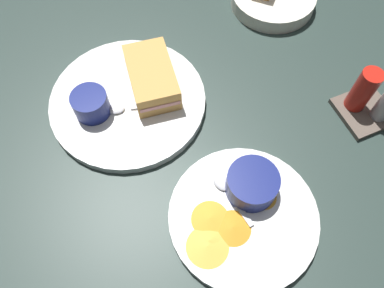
{
  "coord_description": "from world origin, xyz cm",
  "views": [
    {
      "loc": [
        36.96,
        -15.54,
        56.86
      ],
      "look_at": [
        10.55,
        -4.23,
        3.0
      ],
      "focal_mm": 35.09,
      "sensor_mm": 36.0,
      "label": 1
    }
  ],
  "objects_px": {
    "sandwich_half_near": "(152,77)",
    "condiment_caddy": "(368,101)",
    "plate_sandwich_main": "(128,101)",
    "spoon_by_dark_ramekin": "(123,109)",
    "plate_chips_companion": "(243,217)",
    "ramekin_dark_sauce": "(91,104)",
    "ramekin_light_gravy": "(252,183)",
    "spoon_by_gravy_ramekin": "(226,189)"
  },
  "relations": [
    {
      "from": "plate_sandwich_main",
      "to": "ramekin_light_gravy",
      "type": "distance_m",
      "value": 0.27
    },
    {
      "from": "plate_sandwich_main",
      "to": "spoon_by_dark_ramekin",
      "type": "distance_m",
      "value": 0.03
    },
    {
      "from": "ramekin_dark_sauce",
      "to": "spoon_by_gravy_ramekin",
      "type": "distance_m",
      "value": 0.27
    },
    {
      "from": "spoon_by_dark_ramekin",
      "to": "ramekin_light_gravy",
      "type": "bearing_deg",
      "value": 32.0
    },
    {
      "from": "sandwich_half_near",
      "to": "ramekin_light_gravy",
      "type": "height_order",
      "value": "sandwich_half_near"
    },
    {
      "from": "ramekin_dark_sauce",
      "to": "ramekin_light_gravy",
      "type": "relative_size",
      "value": 0.77
    },
    {
      "from": "ramekin_dark_sauce",
      "to": "plate_chips_companion",
      "type": "height_order",
      "value": "ramekin_dark_sauce"
    },
    {
      "from": "ramekin_dark_sauce",
      "to": "spoon_by_dark_ramekin",
      "type": "height_order",
      "value": "ramekin_dark_sauce"
    },
    {
      "from": "sandwich_half_near",
      "to": "condiment_caddy",
      "type": "relative_size",
      "value": 1.48
    },
    {
      "from": "ramekin_dark_sauce",
      "to": "condiment_caddy",
      "type": "height_order",
      "value": "condiment_caddy"
    },
    {
      "from": "spoon_by_dark_ramekin",
      "to": "condiment_caddy",
      "type": "bearing_deg",
      "value": 67.75
    },
    {
      "from": "sandwich_half_near",
      "to": "plate_chips_companion",
      "type": "relative_size",
      "value": 0.61
    },
    {
      "from": "condiment_caddy",
      "to": "spoon_by_dark_ramekin",
      "type": "bearing_deg",
      "value": -112.25
    },
    {
      "from": "spoon_by_dark_ramekin",
      "to": "plate_chips_companion",
      "type": "bearing_deg",
      "value": 23.12
    },
    {
      "from": "plate_chips_companion",
      "to": "condiment_caddy",
      "type": "xyz_separation_m",
      "value": [
        -0.09,
        0.29,
        0.03
      ]
    },
    {
      "from": "plate_chips_companion",
      "to": "spoon_by_gravy_ramekin",
      "type": "height_order",
      "value": "spoon_by_gravy_ramekin"
    },
    {
      "from": "spoon_by_gravy_ramekin",
      "to": "condiment_caddy",
      "type": "height_order",
      "value": "condiment_caddy"
    },
    {
      "from": "plate_sandwich_main",
      "to": "plate_chips_companion",
      "type": "distance_m",
      "value": 0.29
    },
    {
      "from": "plate_sandwich_main",
      "to": "ramekin_dark_sauce",
      "type": "relative_size",
      "value": 4.52
    },
    {
      "from": "sandwich_half_near",
      "to": "condiment_caddy",
      "type": "bearing_deg",
      "value": 59.81
    },
    {
      "from": "condiment_caddy",
      "to": "plate_chips_companion",
      "type": "bearing_deg",
      "value": -71.95
    },
    {
      "from": "sandwich_half_near",
      "to": "spoon_by_gravy_ramekin",
      "type": "height_order",
      "value": "sandwich_half_near"
    },
    {
      "from": "plate_chips_companion",
      "to": "plate_sandwich_main",
      "type": "bearing_deg",
      "value": -161.03
    },
    {
      "from": "plate_sandwich_main",
      "to": "spoon_by_dark_ramekin",
      "type": "bearing_deg",
      "value": -36.56
    },
    {
      "from": "spoon_by_dark_ramekin",
      "to": "sandwich_half_near",
      "type": "bearing_deg",
      "value": 113.72
    },
    {
      "from": "spoon_by_dark_ramekin",
      "to": "ramekin_light_gravy",
      "type": "height_order",
      "value": "ramekin_light_gravy"
    },
    {
      "from": "ramekin_light_gravy",
      "to": "spoon_by_gravy_ramekin",
      "type": "distance_m",
      "value": 0.04
    },
    {
      "from": "condiment_caddy",
      "to": "ramekin_light_gravy",
      "type": "bearing_deg",
      "value": -77.15
    },
    {
      "from": "spoon_by_dark_ramekin",
      "to": "ramekin_light_gravy",
      "type": "distance_m",
      "value": 0.26
    },
    {
      "from": "ramekin_light_gravy",
      "to": "spoon_by_gravy_ramekin",
      "type": "height_order",
      "value": "ramekin_light_gravy"
    },
    {
      "from": "sandwich_half_near",
      "to": "ramekin_dark_sauce",
      "type": "relative_size",
      "value": 2.28
    },
    {
      "from": "spoon_by_gravy_ramekin",
      "to": "condiment_caddy",
      "type": "bearing_deg",
      "value": 98.68
    },
    {
      "from": "sandwich_half_near",
      "to": "plate_chips_companion",
      "type": "bearing_deg",
      "value": 8.41
    },
    {
      "from": "plate_chips_companion",
      "to": "ramekin_light_gravy",
      "type": "distance_m",
      "value": 0.05
    },
    {
      "from": "ramekin_dark_sauce",
      "to": "ramekin_light_gravy",
      "type": "bearing_deg",
      "value": 38.01
    },
    {
      "from": "spoon_by_dark_ramekin",
      "to": "plate_sandwich_main",
      "type": "bearing_deg",
      "value": 143.44
    },
    {
      "from": "plate_chips_companion",
      "to": "ramekin_light_gravy",
      "type": "bearing_deg",
      "value": 140.19
    },
    {
      "from": "ramekin_dark_sauce",
      "to": "ramekin_light_gravy",
      "type": "height_order",
      "value": "ramekin_dark_sauce"
    },
    {
      "from": "spoon_by_gravy_ramekin",
      "to": "spoon_by_dark_ramekin",
      "type": "bearing_deg",
      "value": -153.81
    },
    {
      "from": "plate_chips_companion",
      "to": "ramekin_light_gravy",
      "type": "xyz_separation_m",
      "value": [
        -0.03,
        0.03,
        0.03
      ]
    },
    {
      "from": "plate_sandwich_main",
      "to": "ramekin_dark_sauce",
      "type": "distance_m",
      "value": 0.07
    },
    {
      "from": "plate_chips_companion",
      "to": "condiment_caddy",
      "type": "bearing_deg",
      "value": 108.05
    }
  ]
}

